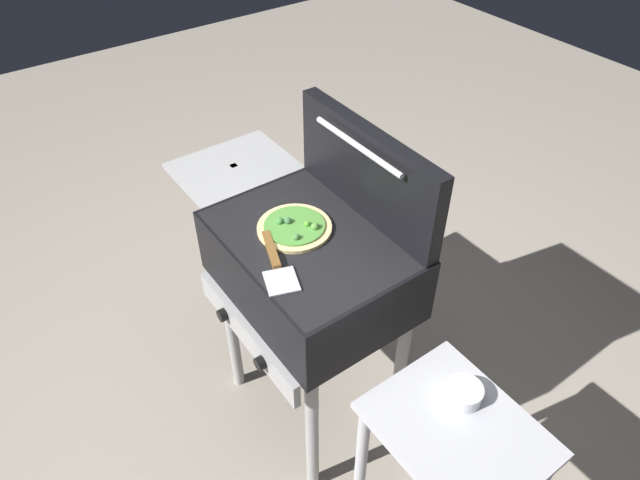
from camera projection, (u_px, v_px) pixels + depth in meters
ground_plane at (313, 403)px, 2.34m from camera, size 8.00×8.00×0.00m
grill at (307, 268)px, 1.85m from camera, size 0.96×0.53×0.90m
grill_lid_open at (367, 172)px, 1.75m from camera, size 0.63×0.08×0.30m
pizza_veggie at (295, 227)px, 1.77m from camera, size 0.23×0.23×0.04m
spatula at (275, 262)px, 1.65m from camera, size 0.26×0.14×0.02m
prep_table at (447, 466)px, 1.60m from camera, size 0.44×0.36×0.71m
topping_bowl_near at (464, 393)px, 1.52m from camera, size 0.10×0.10×0.04m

